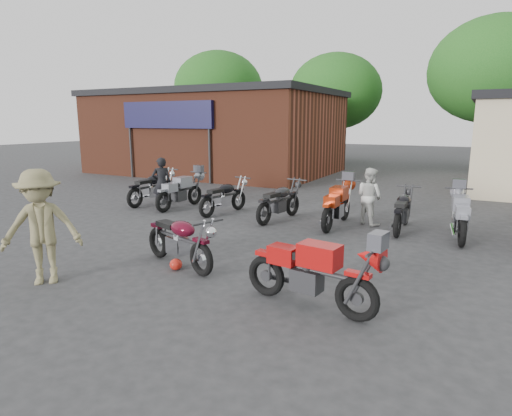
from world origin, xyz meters
The scene contains 18 objects.
ground centered at (0.00, 0.00, 0.00)m, with size 90.00×90.00×0.00m, color #2E2D30.
brick_building centered at (-9.00, 14.00, 2.00)m, with size 12.00×8.00×4.00m, color brown.
tree_0 centered at (-14.00, 22.00, 4.10)m, with size 6.56×6.56×8.20m, color #134813, non-canonical shape.
tree_1 centered at (-5.00, 22.00, 3.70)m, with size 5.92×5.92×7.40m, color #134813, non-canonical shape.
tree_2 centered at (4.00, 22.00, 4.40)m, with size 7.04×7.04×8.80m, color #134813, non-canonical shape.
vintage_motorcycle centered at (-1.04, 0.49, 0.58)m, with size 2.02×0.67×1.17m, color #4B0919, non-canonical shape.
sportbike centered at (1.84, -0.07, 0.61)m, with size 2.11×0.70×1.22m, color red, non-canonical shape.
helmet centered at (-0.99, 0.31, 0.11)m, with size 0.24×0.24×0.22m, color #AF1D12.
person_dark centered at (-4.94, 4.62, 0.82)m, with size 0.60×0.39×1.63m, color black.
person_light centered at (1.31, 5.62, 0.77)m, with size 0.74×0.58×1.53m, color silver.
person_tan centered at (-2.58, -1.25, 0.99)m, with size 1.28×0.73×1.97m, color olive.
row_bike_0 centered at (-5.76, 5.09, 0.61)m, with size 2.10×0.69×1.22m, color black, non-canonical shape.
row_bike_1 centered at (-4.50, 4.98, 0.60)m, with size 2.06×0.68×1.19m, color gray, non-canonical shape.
row_bike_2 centered at (-2.84, 4.95, 0.56)m, with size 1.94×0.64×1.13m, color black, non-canonical shape.
row_bike_3 centered at (-1.00, 4.93, 0.59)m, with size 2.04×0.67×1.18m, color black, non-canonical shape.
row_bike_4 centered at (0.63, 5.02, 0.62)m, with size 2.15×0.71×1.25m, color #A32A0D, non-canonical shape.
row_bike_5 centered at (2.23, 5.33, 0.58)m, with size 1.99×0.66×1.15m, color black, non-canonical shape.
row_bike_6 centered at (3.55, 5.22, 0.60)m, with size 2.07×0.68×1.20m, color gray, non-canonical shape.
Camera 1 is at (3.92, -5.73, 2.76)m, focal length 30.00 mm.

